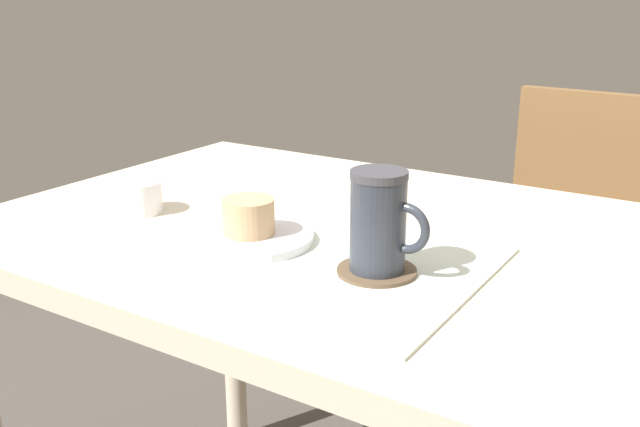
# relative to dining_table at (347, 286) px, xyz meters

# --- Properties ---
(dining_table) EXTENTS (1.09, 0.74, 0.75)m
(dining_table) POSITION_rel_dining_table_xyz_m (0.00, 0.00, 0.00)
(dining_table) COLOR beige
(dining_table) RESTS_ON ground_plane
(wooden_chair) EXTENTS (0.44, 0.44, 0.86)m
(wooden_chair) POSITION_rel_dining_table_xyz_m (0.17, 0.72, -0.18)
(wooden_chair) COLOR brown
(wooden_chair) RESTS_ON ground_plane
(placemat) EXTENTS (0.46, 0.35, 0.00)m
(placemat) POSITION_rel_dining_table_xyz_m (0.01, -0.13, 0.09)
(placemat) COLOR silver
(placemat) RESTS_ON dining_table
(pastry_plate) EXTENTS (0.18, 0.18, 0.01)m
(pastry_plate) POSITION_rel_dining_table_xyz_m (-0.08, -0.13, 0.10)
(pastry_plate) COLOR white
(pastry_plate) RESTS_ON placemat
(pastry) EXTENTS (0.07, 0.07, 0.05)m
(pastry) POSITION_rel_dining_table_xyz_m (-0.08, -0.13, 0.13)
(pastry) COLOR tan
(pastry) RESTS_ON pastry_plate
(coffee_coaster) EXTENTS (0.10, 0.10, 0.00)m
(coffee_coaster) POSITION_rel_dining_table_xyz_m (0.12, -0.13, 0.10)
(coffee_coaster) COLOR brown
(coffee_coaster) RESTS_ON placemat
(coffee_mug) EXTENTS (0.10, 0.07, 0.12)m
(coffee_mug) POSITION_rel_dining_table_xyz_m (0.12, -0.13, 0.16)
(coffee_mug) COLOR #2D333D
(coffee_mug) RESTS_ON coffee_coaster
(sugar_bowl) EXTENTS (0.07, 0.07, 0.05)m
(sugar_bowl) POSITION_rel_dining_table_xyz_m (-0.31, -0.11, 0.12)
(sugar_bowl) COLOR white
(sugar_bowl) RESTS_ON dining_table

